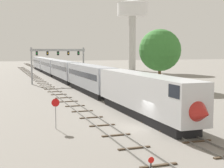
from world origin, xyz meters
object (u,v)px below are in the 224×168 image
passenger_train (64,70)px  signal_gantry (58,57)px  trackside_tree_left (160,50)px  water_tower (132,14)px  stop_sign (56,109)px

passenger_train → signal_gantry: bearing=-112.4°
passenger_train → trackside_tree_left: size_ratio=9.80×
trackside_tree_left → water_tower: bearing=72.8°
passenger_train → stop_sign: 48.87m
passenger_train → water_tower: bearing=46.8°
signal_gantry → water_tower: 54.12m
signal_gantry → stop_sign: size_ratio=4.20×
water_tower → trackside_tree_left: 58.12m
stop_sign → water_tower: bearing=62.9°
signal_gantry → trackside_tree_left: bearing=-40.2°
water_tower → signal_gantry: bearing=-130.9°
passenger_train → water_tower: water_tower is taller
passenger_train → signal_gantry: 6.74m
passenger_train → water_tower: 49.88m
signal_gantry → stop_sign: signal_gantry is taller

